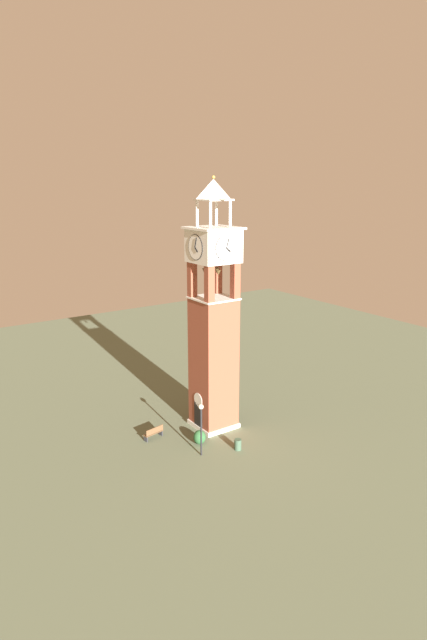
% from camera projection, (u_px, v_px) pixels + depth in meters
% --- Properties ---
extents(ground, '(80.00, 80.00, 0.00)m').
position_uv_depth(ground, '(214.00, 425.00, 41.69)').
color(ground, '#5B664C').
extents(clock_tower, '(3.46, 3.46, 19.30)m').
position_uv_depth(clock_tower, '(213.00, 330.00, 39.65)').
color(clock_tower, brown).
rests_on(clock_tower, ground).
extents(park_bench, '(0.72, 1.65, 0.95)m').
position_uv_depth(park_bench, '(154.00, 433.00, 39.39)').
color(park_bench, brown).
rests_on(park_bench, ground).
extents(lamp_post, '(0.36, 0.36, 3.92)m').
position_uv_depth(lamp_post, '(201.00, 420.00, 36.42)').
color(lamp_post, black).
rests_on(lamp_post, ground).
extents(trash_bin, '(0.52, 0.52, 0.80)m').
position_uv_depth(trash_bin, '(238.00, 444.00, 37.80)').
color(trash_bin, '#38513D').
rests_on(trash_bin, ground).
extents(shrub_near_entry, '(0.91, 0.91, 1.08)m').
position_uv_depth(shrub_near_entry, '(200.00, 437.00, 38.59)').
color(shrub_near_entry, '#28562D').
rests_on(shrub_near_entry, ground).
extents(shrub_left_of_tower, '(0.88, 0.88, 1.03)m').
position_uv_depth(shrub_left_of_tower, '(220.00, 397.00, 45.90)').
color(shrub_left_of_tower, '#28562D').
rests_on(shrub_left_of_tower, ground).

